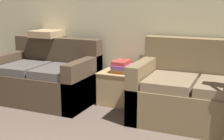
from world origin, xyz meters
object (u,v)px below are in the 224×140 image
object	(u,v)px
book_stack	(121,66)
throw_pillow	(47,34)
couch_main	(222,97)
side_shelf	(121,87)
couch_side	(46,79)

from	to	relation	value
book_stack	throw_pillow	xyz separation A→B (m)	(-1.26, 0.03, 0.40)
couch_main	book_stack	distance (m)	1.42
side_shelf	throw_pillow	xyz separation A→B (m)	(-1.27, 0.03, 0.72)
couch_main	side_shelf	bearing A→B (deg)	170.70
side_shelf	throw_pillow	world-z (taller)	throw_pillow
couch_side	throw_pillow	distance (m)	0.73
couch_side	side_shelf	size ratio (longest dim) A/B	2.37
couch_side	side_shelf	bearing A→B (deg)	14.89
couch_main	throw_pillow	xyz separation A→B (m)	(-2.65, 0.26, 0.61)
couch_main	couch_side	bearing A→B (deg)	-178.57
couch_main	book_stack	world-z (taller)	couch_main
couch_side	throw_pillow	bearing A→B (deg)	119.59
couch_side	side_shelf	world-z (taller)	couch_side
couch_side	book_stack	world-z (taller)	couch_side
couch_main	side_shelf	size ratio (longest dim) A/B	3.42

